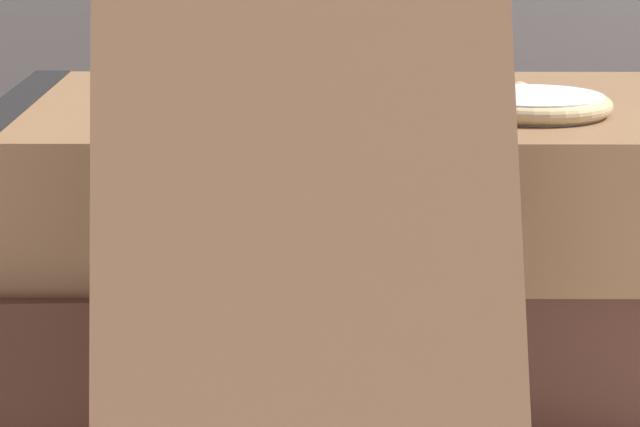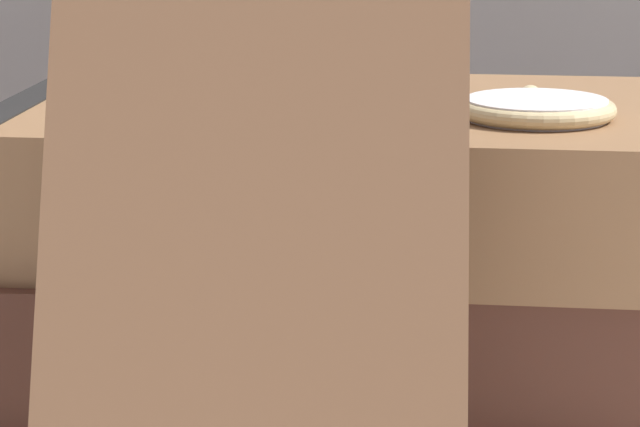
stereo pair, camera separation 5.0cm
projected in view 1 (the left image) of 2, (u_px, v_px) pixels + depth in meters
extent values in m
cube|color=#422319|center=(336.00, 300.00, 0.49)|extent=(0.25, 0.15, 0.05)
cube|color=brown|center=(366.00, 171.00, 0.47)|extent=(0.24, 0.15, 0.04)
cube|color=black|center=(19.00, 170.00, 0.47)|extent=(0.02, 0.13, 0.04)
cube|color=brown|center=(305.00, 244.00, 0.35)|extent=(0.10, 0.08, 0.15)
cylinder|color=silver|center=(534.00, 105.00, 0.44)|extent=(0.04, 0.04, 0.01)
torus|color=tan|center=(534.00, 105.00, 0.44)|extent=(0.05, 0.05, 0.01)
sphere|color=tan|center=(520.00, 93.00, 0.47)|extent=(0.01, 0.01, 0.01)
torus|color=#4C3828|center=(66.00, 263.00, 0.61)|extent=(0.05, 0.05, 0.00)
torus|color=#4C3828|center=(185.00, 268.00, 0.60)|extent=(0.05, 0.05, 0.00)
cylinder|color=#4C3828|center=(125.00, 266.00, 0.61)|extent=(0.02, 0.01, 0.00)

